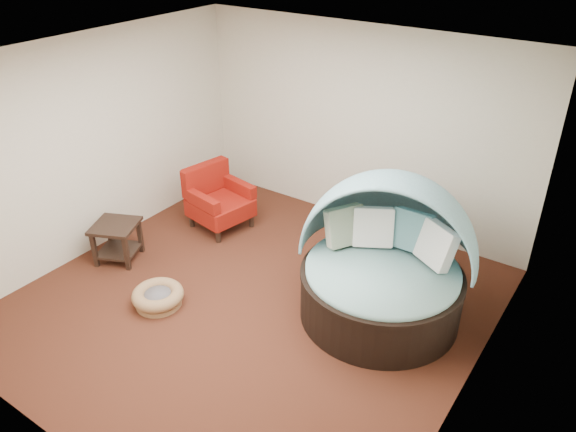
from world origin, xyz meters
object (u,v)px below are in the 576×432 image
Objects in this scene: canopy_daybed at (385,254)px; pet_basket at (158,297)px; side_table at (117,237)px; red_armchair at (218,200)px.

canopy_daybed is 3.37× the size of pet_basket.
canopy_daybed is 3.13× the size of side_table.
pet_basket is (-2.17, -1.39, -0.65)m from canopy_daybed.
pet_basket is 1.21m from side_table.
red_armchair is (-2.80, 0.43, -0.35)m from canopy_daybed.
canopy_daybed reaches higher than pet_basket.
red_armchair is at bearing 109.10° from pet_basket.
side_table is (-1.13, 0.39, 0.23)m from pet_basket.
red_armchair is at bearing 70.62° from side_table.
canopy_daybed is at bearing 16.74° from side_table.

